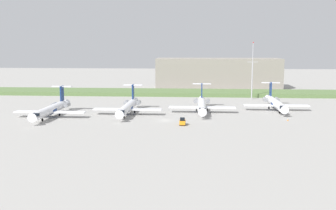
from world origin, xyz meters
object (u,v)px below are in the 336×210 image
Objects in this scene: regional_jet_fourth at (275,103)px; safety_cone_front_marker at (288,120)px; regional_jet_second at (128,107)px; baggage_tug at (182,122)px; antenna_mast at (252,76)px; regional_jet_nearest at (52,109)px; regional_jet_third at (202,105)px.

regional_jet_fourth is 21.31m from safety_cone_front_marker.
regional_jet_second is 25.98m from baggage_tug.
safety_cone_front_marker is at bearing -84.91° from antenna_mast.
antenna_mast is 7.62× the size of baggage_tug.
regional_jet_third is at bearing 15.10° from regional_jet_nearest.
safety_cone_front_marker is (50.95, -8.58, -2.26)m from regional_jet_second.
regional_jet_fourth reaches higher than baggage_tug.
regional_jet_nearest is 44.11m from baggage_tug.
regional_jet_third is 56.36× the size of safety_cone_front_marker.
antenna_mast is 44.34× the size of safety_cone_front_marker.
safety_cone_front_marker is (74.79, -1.58, -2.26)m from regional_jet_nearest.
safety_cone_front_marker is (32.02, 9.14, -0.73)m from baggage_tug.
regional_jet_third is (24.79, 6.12, 0.00)m from regional_jet_second.
regional_jet_third is 42.10m from antenna_mast.
antenna_mast is 51.12m from safety_cone_front_marker.
regional_jet_nearest is 1.00× the size of regional_jet_third.
safety_cone_front_marker is at bearing -90.38° from regional_jet_fourth.
regional_jet_second is 62.71m from antenna_mast.
regional_jet_third is at bearing 76.19° from baggage_tug.
antenna_mast reaches higher than regional_jet_third.
regional_jet_third is 1.00× the size of regional_jet_fourth.
antenna_mast reaches higher than regional_jet_nearest.
regional_jet_fourth is (26.30, 6.48, 0.00)m from regional_jet_third.
regional_jet_second is 25.54m from regional_jet_third.
regional_jet_fourth is at bearing 13.86° from regional_jet_second.
regional_jet_second is 1.00× the size of regional_jet_fourth.
regional_jet_second is (23.83, 7.00, 0.00)m from regional_jet_nearest.
regional_jet_nearest is 50.36m from regional_jet_third.
regional_jet_fourth is 1.27× the size of antenna_mast.
safety_cone_front_marker is (26.16, -14.70, -2.26)m from regional_jet_third.
regional_jet_second is 9.69× the size of baggage_tug.
antenna_mast is at bearing 99.06° from regional_jet_fourth.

